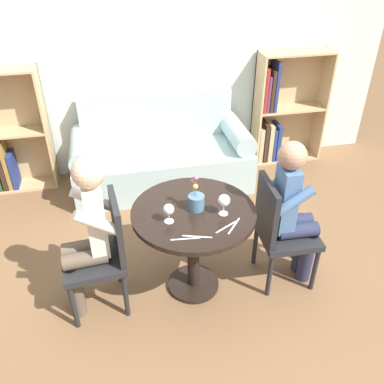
% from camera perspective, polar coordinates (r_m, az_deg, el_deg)
% --- Properties ---
extents(ground_plane, '(16.00, 16.00, 0.00)m').
position_cam_1_polar(ground_plane, '(3.30, 0.19, -12.90)').
color(ground_plane, brown).
extents(back_wall, '(5.20, 0.05, 2.70)m').
position_cam_1_polar(back_wall, '(4.38, -5.78, 19.63)').
color(back_wall, silver).
rests_on(back_wall, ground_plane).
extents(round_table, '(0.87, 0.87, 0.73)m').
position_cam_1_polar(round_table, '(2.91, 0.21, -5.12)').
color(round_table, black).
rests_on(round_table, ground_plane).
extents(couch, '(1.83, 0.80, 0.92)m').
position_cam_1_polar(couch, '(4.37, -4.30, 4.95)').
color(couch, '#A8C1C1').
rests_on(couch, ground_plane).
extents(bookshelf_right, '(0.81, 0.28, 1.27)m').
position_cam_1_polar(bookshelf_right, '(4.85, 12.18, 10.82)').
color(bookshelf_right, tan).
rests_on(bookshelf_right, ground_plane).
extents(chair_left, '(0.45, 0.45, 0.90)m').
position_cam_1_polar(chair_left, '(2.92, -12.41, -8.01)').
color(chair_left, '#232326').
rests_on(chair_left, ground_plane).
extents(chair_right, '(0.44, 0.44, 0.90)m').
position_cam_1_polar(chair_right, '(3.11, 12.17, -4.98)').
color(chair_right, '#232326').
rests_on(chair_right, ground_plane).
extents(person_left, '(0.43, 0.36, 1.23)m').
position_cam_1_polar(person_left, '(2.81, -14.60, -5.80)').
color(person_left, brown).
rests_on(person_left, ground_plane).
extents(person_right, '(0.43, 0.35, 1.21)m').
position_cam_1_polar(person_right, '(3.05, 14.11, -2.67)').
color(person_right, '#282D47').
rests_on(person_right, ground_plane).
extents(wine_glass_left, '(0.07, 0.07, 0.14)m').
position_cam_1_polar(wine_glass_left, '(2.66, -3.29, -2.54)').
color(wine_glass_left, white).
rests_on(wine_glass_left, round_table).
extents(wine_glass_right, '(0.08, 0.08, 0.15)m').
position_cam_1_polar(wine_glass_right, '(2.73, 4.52, -1.23)').
color(wine_glass_right, white).
rests_on(wine_glass_right, round_table).
extents(flower_vase, '(0.11, 0.11, 0.26)m').
position_cam_1_polar(flower_vase, '(2.79, 0.57, -1.18)').
color(flower_vase, slate).
rests_on(flower_vase, round_table).
extents(knife_left_setting, '(0.19, 0.03, 0.00)m').
position_cam_1_polar(knife_left_setting, '(2.57, -0.91, -6.59)').
color(knife_left_setting, silver).
rests_on(knife_left_setting, round_table).
extents(fork_left_setting, '(0.13, 0.15, 0.00)m').
position_cam_1_polar(fork_left_setting, '(2.69, 5.91, -4.76)').
color(fork_left_setting, silver).
rests_on(fork_left_setting, round_table).
extents(knife_right_setting, '(0.18, 0.07, 0.00)m').
position_cam_1_polar(knife_right_setting, '(2.59, 0.73, -6.28)').
color(knife_right_setting, silver).
rests_on(knife_right_setting, round_table).
extents(fork_right_setting, '(0.17, 0.10, 0.00)m').
position_cam_1_polar(fork_right_setting, '(2.68, 4.85, -4.90)').
color(fork_right_setting, silver).
rests_on(fork_right_setting, round_table).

